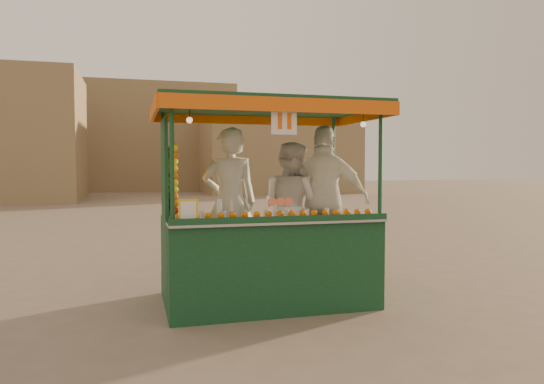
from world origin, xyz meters
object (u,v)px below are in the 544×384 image
object	(u,v)px
vendor_middle	(291,208)
vendor_right	(325,200)
juice_cart	(263,240)
vendor_left	(230,202)

from	to	relation	value
vendor_middle	vendor_right	world-z (taller)	vendor_right
juice_cart	vendor_middle	bearing A→B (deg)	37.18
vendor_left	vendor_right	distance (m)	1.21
juice_cart	vendor_right	bearing A→B (deg)	13.26
vendor_left	vendor_middle	distance (m)	0.79
vendor_left	vendor_middle	xyz separation A→B (m)	(0.78, -0.02, -0.09)
vendor_middle	vendor_left	bearing A→B (deg)	53.31
juice_cart	vendor_middle	distance (m)	0.67
vendor_middle	vendor_right	bearing A→B (deg)	-144.25
vendor_left	vendor_middle	world-z (taller)	vendor_left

